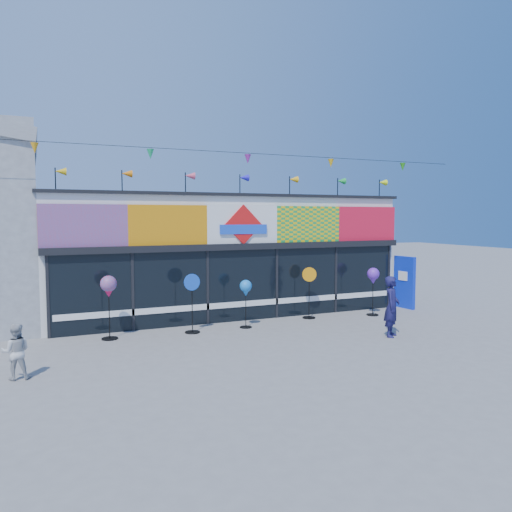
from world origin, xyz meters
TOP-DOWN VIEW (x-y plane):
  - ground at (0.00, 0.00)m, footprint 80.00×80.00m
  - kite_shop at (0.00, 5.94)m, footprint 16.00×5.70m
  - blue_sign at (6.29, 3.10)m, footprint 0.22×0.96m
  - spinner_0 at (-4.28, 2.62)m, footprint 0.44×0.44m
  - spinner_1 at (-1.99, 2.44)m, footprint 0.48×0.44m
  - spinner_2 at (-0.31, 2.43)m, footprint 0.37×0.37m
  - spinner_3 at (2.14, 2.88)m, footprint 0.47×0.43m
  - spinner_4 at (4.37, 2.43)m, footprint 0.41×0.41m
  - adult_man at (2.99, -0.26)m, footprint 0.73×0.71m
  - child at (-6.50, -0.09)m, footprint 0.59×0.38m

SIDE VIEW (x-z plane):
  - ground at x=0.00m, z-range 0.00..0.00m
  - child at x=-6.50m, z-range 0.00..1.16m
  - adult_man at x=2.99m, z-range 0.00..1.70m
  - spinner_3 at x=2.14m, z-range 0.05..1.74m
  - spinner_1 at x=-1.99m, z-range 0.05..1.76m
  - blue_sign at x=6.29m, z-range 0.00..1.91m
  - spinner_2 at x=-0.31m, z-range 0.44..1.89m
  - spinner_4 at x=4.37m, z-range 0.49..2.11m
  - spinner_0 at x=-4.28m, z-range 0.53..2.28m
  - kite_shop at x=0.00m, z-range -0.61..4.70m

